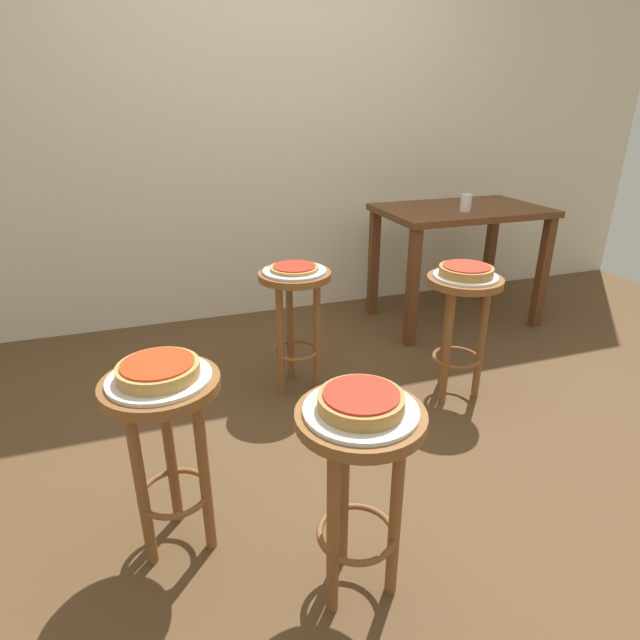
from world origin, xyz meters
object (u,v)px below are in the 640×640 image
(serving_plate_middle, at_px, (159,378))
(pizza_rear, at_px, (294,268))
(pizza_foreground, at_px, (361,401))
(pizza_middle, at_px, (158,370))
(pizza_leftside, at_px, (466,270))
(stool_rear, at_px, (295,304))
(stool_leftside, at_px, (462,311))
(cup_near_edge, at_px, (466,203))
(serving_plate_leftside, at_px, (466,276))
(serving_plate_rear, at_px, (295,271))
(serving_plate_foreground, at_px, (361,410))
(dining_table, at_px, (460,227))
(stool_middle, at_px, (166,428))
(stool_foreground, at_px, (359,464))

(serving_plate_middle, bearing_deg, pizza_rear, 52.78)
(pizza_foreground, xyz_separation_m, pizza_middle, (-0.50, 0.35, 0.00))
(pizza_leftside, distance_m, stool_rear, 0.84)
(stool_leftside, height_order, cup_near_edge, cup_near_edge)
(pizza_foreground, xyz_separation_m, serving_plate_leftside, (0.92, 0.90, -0.03))
(serving_plate_rear, bearing_deg, serving_plate_foreground, -98.16)
(stool_leftside, relative_size, dining_table, 0.60)
(pizza_leftside, xyz_separation_m, dining_table, (0.54, 0.88, -0.02))
(pizza_rear, height_order, dining_table, dining_table)
(stool_middle, height_order, cup_near_edge, cup_near_edge)
(serving_plate_rear, bearing_deg, pizza_leftside, -24.70)
(pizza_foreground, bearing_deg, pizza_middle, 144.72)
(stool_middle, distance_m, pizza_rear, 1.13)
(stool_middle, height_order, serving_plate_leftside, serving_plate_leftside)
(serving_plate_leftside, xyz_separation_m, serving_plate_rear, (-0.74, 0.34, 0.00))
(stool_foreground, relative_size, dining_table, 0.60)
(stool_rear, bearing_deg, pizza_leftside, -24.70)
(pizza_leftside, relative_size, stool_rear, 0.40)
(serving_plate_rear, relative_size, pizza_rear, 1.32)
(stool_leftside, relative_size, serving_plate_leftside, 2.09)
(stool_foreground, height_order, stool_rear, same)
(stool_leftside, distance_m, cup_near_edge, 0.97)
(stool_foreground, relative_size, serving_plate_rear, 2.03)
(stool_foreground, distance_m, serving_plate_foreground, 0.18)
(stool_middle, height_order, stool_rear, same)
(pizza_leftside, bearing_deg, serving_plate_leftside, 0.00)
(stool_middle, distance_m, pizza_middle, 0.20)
(pizza_foreground, distance_m, pizza_middle, 0.61)
(serving_plate_foreground, bearing_deg, pizza_foreground, 0.00)
(pizza_foreground, bearing_deg, stool_leftside, 44.53)
(serving_plate_middle, relative_size, dining_table, 0.29)
(serving_plate_middle, xyz_separation_m, pizza_rear, (0.68, 0.89, 0.02))
(pizza_middle, bearing_deg, pizza_leftside, 21.23)
(serving_plate_middle, bearing_deg, serving_plate_rear, 52.78)
(pizza_middle, bearing_deg, stool_foreground, -35.28)
(serving_plate_foreground, distance_m, serving_plate_rear, 1.25)
(serving_plate_rear, height_order, cup_near_edge, cup_near_edge)
(stool_foreground, relative_size, stool_rear, 1.00)
(stool_foreground, bearing_deg, pizza_leftside, 44.53)
(serving_plate_foreground, bearing_deg, pizza_middle, 144.72)
(dining_table, bearing_deg, serving_plate_middle, -143.74)
(serving_plate_foreground, xyz_separation_m, dining_table, (1.45, 1.78, 0.01))
(pizza_foreground, height_order, stool_rear, pizza_foreground)
(pizza_middle, xyz_separation_m, serving_plate_leftside, (1.41, 0.55, -0.03))
(serving_plate_rear, xyz_separation_m, cup_near_edge, (1.22, 0.42, 0.19))
(stool_leftside, height_order, serving_plate_leftside, serving_plate_leftside)
(pizza_foreground, relative_size, stool_leftside, 0.37)
(pizza_leftside, bearing_deg, pizza_rear, 155.30)
(stool_rear, xyz_separation_m, dining_table, (1.28, 0.54, 0.18))
(stool_leftside, distance_m, dining_table, 1.05)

